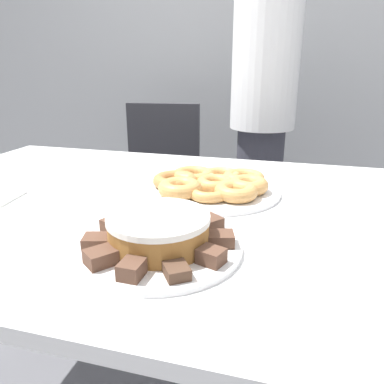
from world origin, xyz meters
TOP-DOWN VIEW (x-y plane):
  - wall_back at (0.00, 1.62)m, footprint 8.00×0.05m
  - table at (0.00, 0.00)m, footprint 1.75×1.04m
  - person_standing at (0.10, 0.97)m, footprint 0.30×0.30m
  - office_chair_left at (-0.42, 0.90)m, footprint 0.49×0.49m
  - plate_cake at (0.02, -0.25)m, footprint 0.32×0.32m
  - plate_donuts at (0.05, 0.12)m, footprint 0.37×0.37m
  - frosted_cake at (0.02, -0.25)m, footprint 0.20×0.20m
  - lamington_0 at (-0.09, -0.21)m, footprint 0.06×0.06m
  - lamington_1 at (-0.09, -0.28)m, footprint 0.06×0.06m
  - lamington_2 at (-0.05, -0.34)m, footprint 0.07×0.07m
  - lamington_3 at (0.02, -0.37)m, footprint 0.04×0.05m
  - lamington_4 at (0.09, -0.35)m, footprint 0.06×0.06m
  - lamington_5 at (0.13, -0.29)m, footprint 0.06×0.05m
  - lamington_6 at (0.14, -0.22)m, footprint 0.06×0.06m
  - lamington_7 at (0.09, -0.15)m, footprint 0.07×0.07m
  - lamington_8 at (0.02, -0.13)m, footprint 0.04×0.05m
  - lamington_9 at (-0.05, -0.15)m, footprint 0.06×0.06m
  - donut_0 at (0.05, 0.12)m, footprint 0.11×0.11m
  - donut_1 at (-0.03, 0.18)m, footprint 0.13×0.13m
  - donut_2 at (-0.06, 0.11)m, footprint 0.13×0.13m
  - donut_3 at (-0.03, 0.04)m, footprint 0.12×0.12m
  - donut_4 at (0.05, 0.04)m, footprint 0.11×0.11m
  - donut_5 at (0.12, 0.06)m, footprint 0.11×0.11m
  - donut_6 at (0.15, 0.12)m, footprint 0.11×0.11m
  - donut_7 at (0.12, 0.19)m, footprint 0.12×0.12m
  - donut_8 at (0.05, 0.20)m, footprint 0.12×0.12m

SIDE VIEW (x-z plane):
  - office_chair_left at x=-0.42m, z-range -0.02..0.90m
  - table at x=0.00m, z-range 0.31..1.08m
  - plate_cake at x=0.02m, z-range 0.77..0.78m
  - plate_donuts at x=0.05m, z-range 0.77..0.78m
  - lamington_1 at x=-0.09m, z-range 0.78..0.80m
  - lamington_4 at x=0.09m, z-range 0.78..0.80m
  - lamington_8 at x=0.02m, z-range 0.78..0.81m
  - lamington_0 at x=-0.09m, z-range 0.78..0.81m
  - lamington_6 at x=0.14m, z-range 0.78..0.81m
  - lamington_2 at x=-0.05m, z-range 0.78..0.81m
  - lamington_7 at x=0.09m, z-range 0.78..0.81m
  - lamington_9 at x=-0.05m, z-range 0.78..0.81m
  - lamington_5 at x=0.13m, z-range 0.78..0.81m
  - lamington_3 at x=0.02m, z-range 0.78..0.81m
  - donut_4 at x=0.05m, z-range 0.78..0.81m
  - donut_8 at x=0.05m, z-range 0.78..0.81m
  - donut_0 at x=0.05m, z-range 0.78..0.82m
  - donut_1 at x=-0.03m, z-range 0.78..0.82m
  - donut_2 at x=-0.06m, z-range 0.78..0.82m
  - donut_7 at x=0.12m, z-range 0.78..0.82m
  - donut_5 at x=0.12m, z-range 0.78..0.82m
  - donut_3 at x=-0.03m, z-range 0.78..0.82m
  - donut_6 at x=0.15m, z-range 0.78..0.82m
  - frosted_cake at x=0.02m, z-range 0.78..0.85m
  - person_standing at x=0.10m, z-range 0.05..1.71m
  - wall_back at x=0.00m, z-range 0.00..2.60m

